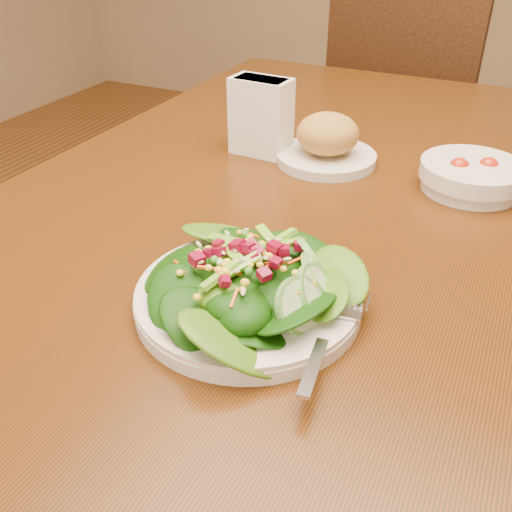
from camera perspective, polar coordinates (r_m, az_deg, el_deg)
name	(u,v)px	position (r m, az deg, el deg)	size (l,w,h in m)	color
ground_plane	(297,486)	(1.40, 4.15, -22.00)	(5.00, 5.00, 0.00)	#9E5D26
dining_table	(313,241)	(0.95, 5.67, 1.49)	(0.90, 1.40, 0.75)	#552509
chair_far	(406,118)	(1.94, 14.73, 13.22)	(0.51, 0.51, 1.00)	#402312
salad_plate	(255,288)	(0.61, -0.07, -3.21)	(0.25, 0.25, 0.07)	silver
bread_plate	(327,143)	(0.97, 7.11, 11.15)	(0.17, 0.17, 0.08)	silver
tomato_bowl	(472,176)	(0.93, 20.75, 7.48)	(0.16, 0.16, 0.05)	silver
napkin_holder	(261,115)	(0.99, 0.51, 13.94)	(0.10, 0.06, 0.13)	white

